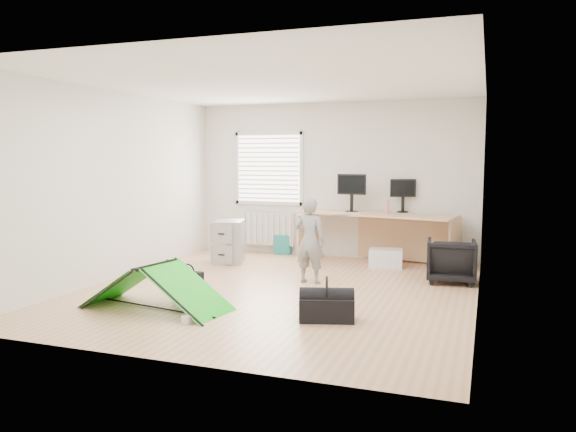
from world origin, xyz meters
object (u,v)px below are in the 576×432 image
(monitor_left, at_px, (352,198))
(duffel_bag, at_px, (327,309))
(kite, at_px, (156,287))
(filing_cabinet, at_px, (229,241))
(monitor_right, at_px, (403,200))
(person, at_px, (310,241))
(desk, at_px, (379,239))
(thermos, at_px, (387,207))
(storage_crate, at_px, (386,258))
(laptop_bag, at_px, (188,283))
(office_chair, at_px, (451,261))

(monitor_left, height_order, duffel_bag, monitor_left)
(duffel_bag, bearing_deg, kite, 169.58)
(filing_cabinet, xyz_separation_m, monitor_right, (2.71, 1.02, 0.69))
(person, bearing_deg, desk, -105.20)
(duffel_bag, bearing_deg, filing_cabinet, 115.67)
(monitor_right, xyz_separation_m, thermos, (-0.21, -0.32, -0.09))
(duffel_bag, bearing_deg, storage_crate, 71.98)
(desk, xyz_separation_m, filing_cabinet, (-2.37, -0.72, -0.07))
(thermos, height_order, laptop_bag, thermos)
(thermos, xyz_separation_m, storage_crate, (0.03, -0.24, -0.80))
(kite, bearing_deg, desk, 72.06)
(monitor_left, relative_size, office_chair, 0.73)
(monitor_left, xyz_separation_m, thermos, (0.60, -0.03, -0.12))
(monitor_left, bearing_deg, office_chair, -25.95)
(monitor_left, relative_size, monitor_right, 1.15)
(filing_cabinet, relative_size, duffel_bag, 1.20)
(office_chair, relative_size, storage_crate, 1.29)
(monitor_left, relative_size, duffel_bag, 0.84)
(monitor_right, relative_size, kite, 0.25)
(filing_cabinet, height_order, thermos, thermos)
(thermos, height_order, duffel_bag, thermos)
(filing_cabinet, distance_m, office_chair, 3.60)
(filing_cabinet, bearing_deg, office_chair, -22.65)
(person, xyz_separation_m, duffel_bag, (0.72, -1.69, -0.47))
(person, distance_m, duffel_bag, 1.89)
(kite, xyz_separation_m, laptop_bag, (0.01, 0.71, -0.11))
(filing_cabinet, relative_size, thermos, 3.15)
(monitor_left, xyz_separation_m, person, (-0.18, -1.76, -0.47))
(office_chair, bearing_deg, thermos, -47.69)
(monitor_right, distance_m, thermos, 0.39)
(laptop_bag, bearing_deg, person, 45.37)
(filing_cabinet, height_order, storage_crate, filing_cabinet)
(filing_cabinet, height_order, kite, filing_cabinet)
(thermos, bearing_deg, laptop_bag, -124.92)
(thermos, bearing_deg, desk, 175.43)
(thermos, relative_size, kite, 0.13)
(filing_cabinet, height_order, office_chair, filing_cabinet)
(desk, relative_size, monitor_right, 5.75)
(desk, distance_m, filing_cabinet, 2.48)
(desk, height_order, office_chair, desk)
(desk, height_order, kite, desk)
(desk, distance_m, laptop_bag, 3.50)
(person, bearing_deg, duffel_bag, 118.16)
(desk, relative_size, monitor_left, 5.00)
(kite, distance_m, duffel_bag, 2.01)
(thermos, xyz_separation_m, kite, (-2.05, -3.62, -0.68))
(monitor_left, xyz_separation_m, duffel_bag, (0.54, -3.44, -0.94))
(thermos, bearing_deg, filing_cabinet, -164.27)
(desk, height_order, duffel_bag, desk)
(thermos, relative_size, storage_crate, 0.43)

